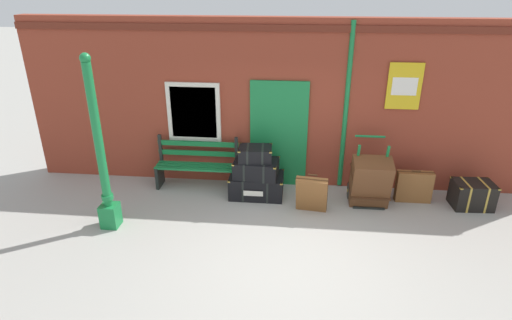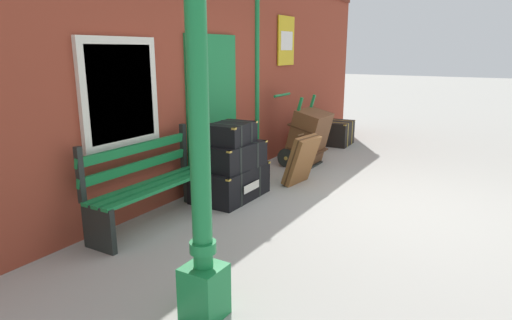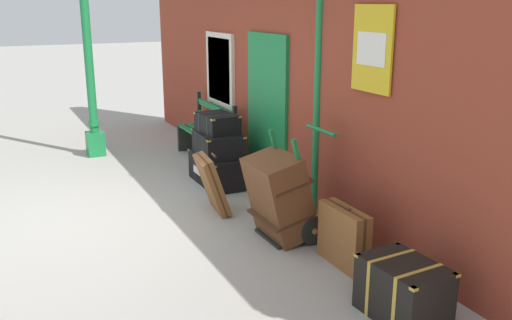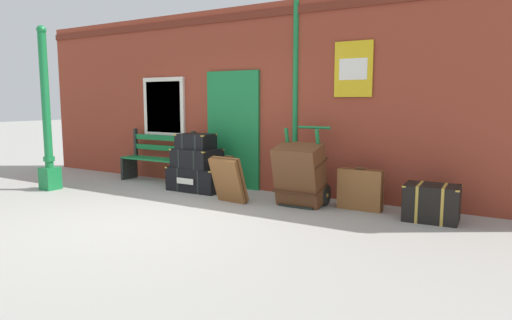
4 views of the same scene
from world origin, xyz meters
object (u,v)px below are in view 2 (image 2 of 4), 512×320
Objects in this scene: large_brown_trunk at (308,137)px; porters_trolley at (298,148)px; steamer_trunk_top at (231,133)px; suitcase_cream at (314,138)px; lamp_post at (201,175)px; platform_bench at (149,186)px; steamer_trunk_middle at (233,155)px; suitcase_brown at (302,160)px; steamer_trunk_base at (230,182)px; corner_trunk at (338,133)px.

porters_trolley is at bearing 90.00° from large_brown_trunk.
steamer_trunk_top is 2.99m from suitcase_cream.
lamp_post is 1.79× the size of platform_bench.
lamp_post is 4.36× the size of suitcase_cream.
steamer_trunk_middle is 1.16× the size of suitcase_brown.
steamer_trunk_base is at bearing 151.56° from suitcase_brown.
platform_bench reaches higher than steamer_trunk_base.
porters_trolley is at bearing 0.94° from steamer_trunk_top.
porters_trolley is at bearing 1.00° from steamer_trunk_middle.
corner_trunk is at bearing 9.94° from suitcase_brown.
steamer_trunk_base is 1.05× the size of large_brown_trunk.
platform_bench is at bearing 176.57° from corner_trunk.
suitcase_cream is (1.89, 0.62, -0.07)m from suitcase_brown.
steamer_trunk_middle is 0.89× the size of large_brown_trunk.
suitcase_brown reaches higher than steamer_trunk_base.
suitcase_brown is at bearing -28.44° from steamer_trunk_base.
lamp_post is 3.49m from suitcase_brown.
lamp_post is 4.49× the size of steamer_trunk_top.
large_brown_trunk is (4.37, 1.14, -0.60)m from lamp_post.
lamp_post is at bearing -150.91° from steamer_trunk_middle.
steamer_trunk_top reaches higher than suitcase_brown.
steamer_trunk_top reaches higher than steamer_trunk_middle.
suitcase_brown reaches higher than corner_trunk.
lamp_post is 2.83× the size of steamer_trunk_base.
porters_trolley reaches higher than corner_trunk.
corner_trunk is at bearing 0.01° from steamer_trunk_middle.
lamp_post is 3.36× the size of steamer_trunk_middle.
suitcase_brown is (-1.04, -0.36, -0.12)m from large_brown_trunk.
lamp_post reaches higher than steamer_trunk_base.
lamp_post is at bearing -165.37° from large_brown_trunk.
corner_trunk is (1.85, 0.14, -0.24)m from large_brown_trunk.
suitcase_brown is (1.02, -0.51, -0.22)m from steamer_trunk_middle.
steamer_trunk_base is 1.17m from suitcase_brown.
porters_trolley is (4.37, 1.32, -0.81)m from lamp_post.
platform_bench is at bearing 177.30° from suitcase_cream.
suitcase_cream reaches higher than steamer_trunk_base.
suitcase_cream reaches higher than corner_trunk.
suitcase_brown is (3.33, 0.78, -0.72)m from lamp_post.
lamp_post reaches higher than platform_bench.
suitcase_cream is 1.01m from corner_trunk.
steamer_trunk_top is (2.29, 1.29, -0.21)m from lamp_post.
steamer_trunk_middle is 1.34× the size of steamer_trunk_top.
suitcase_brown is at bearing -161.85° from suitcase_cream.
steamer_trunk_top is 0.66× the size of large_brown_trunk.
suitcase_brown is 1.03× the size of corner_trunk.
suitcase_cream is at bearing 2.22° from steamer_trunk_middle.
large_brown_trunk is (2.06, -0.19, 0.27)m from steamer_trunk_base.
suitcase_brown is at bearing -26.05° from steamer_trunk_top.
large_brown_trunk is at bearing -163.16° from suitcase_cream.
large_brown_trunk is at bearing -3.97° from steamer_trunk_top.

